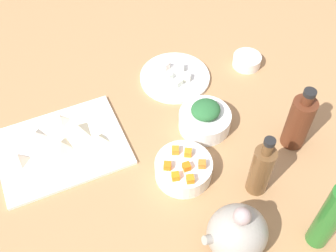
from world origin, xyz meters
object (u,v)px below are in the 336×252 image
object	(u,v)px
bowl_small_side	(247,61)
bottle_1	(261,169)
teapot	(237,233)
cutting_board	(62,148)
bottle_2	(299,122)
bowl_carrots	(183,169)
bottle_0	(330,217)
plate_tofu	(175,77)
bowl_greens	(204,119)

from	to	relation	value
bowl_small_side	bottle_1	bearing A→B (deg)	65.60
bowl_small_side	teapot	world-z (taller)	teapot
cutting_board	bottle_2	xyz separation A→B (cm)	(-58.75, 19.69, 7.89)
bowl_carrots	bottle_2	bearing A→B (deg)	178.74
teapot	bottle_0	world-z (taller)	bottle_0
bowl_carrots	bottle_0	distance (cm)	35.79
teapot	bowl_small_side	bearing A→B (deg)	-120.16
plate_tofu	bowl_greens	bearing A→B (deg)	92.12
bowl_small_side	bowl_greens	bearing A→B (deg)	38.18
cutting_board	plate_tofu	xyz separation A→B (cm)	(-37.89, -13.95, 0.10)
plate_tofu	bottle_0	size ratio (longest dim) A/B	0.85
plate_tofu	bowl_small_side	size ratio (longest dim) A/B	2.44
cutting_board	bottle_2	bearing A→B (deg)	161.47
cutting_board	bottle_2	distance (cm)	62.46
plate_tofu	bottle_1	world-z (taller)	bottle_1
plate_tofu	bottle_1	xyz separation A→B (cm)	(-4.94, 42.82, 7.48)
cutting_board	plate_tofu	distance (cm)	40.38
bottle_1	bottle_2	bearing A→B (deg)	-150.03
bowl_carrots	teapot	size ratio (longest dim) A/B	0.89
bowl_greens	bottle_1	world-z (taller)	bottle_1
bowl_small_side	bottle_2	bearing A→B (deg)	85.50
bowl_small_side	teapot	bearing A→B (deg)	59.84
plate_tofu	bowl_small_side	distance (cm)	23.47
bowl_carrots	bowl_small_side	size ratio (longest dim) A/B	1.66
bottle_1	bottle_2	distance (cm)	18.37
bottle_1	bottle_0	bearing A→B (deg)	110.96
plate_tofu	bowl_small_side	world-z (taller)	bowl_small_side
bottle_0	plate_tofu	bearing A→B (deg)	-79.15
bowl_carrots	teapot	bearing A→B (deg)	99.42
bottle_1	bottle_2	world-z (taller)	bottle_2
teapot	bowl_greens	bearing A→B (deg)	-102.69
teapot	bottle_0	bearing A→B (deg)	163.96
teapot	bottle_1	world-z (taller)	bottle_1
bowl_small_side	bottle_2	distance (cm)	32.13
bowl_greens	bottle_2	size ratio (longest dim) A/B	0.72
plate_tofu	bottle_2	bearing A→B (deg)	121.80
bottle_0	bottle_1	bearing A→B (deg)	-69.04
bowl_greens	bowl_small_side	xyz separation A→B (cm)	(-22.58, -17.76, -0.85)
bowl_small_side	bottle_1	size ratio (longest dim) A/B	0.45
bottle_0	bottle_2	distance (cm)	27.95
plate_tofu	bowl_small_side	xyz separation A→B (cm)	(-23.33, 2.30, 1.18)
teapot	bottle_1	size ratio (longest dim) A/B	0.83
bowl_small_side	bottle_1	world-z (taller)	bottle_1
cutting_board	bowl_greens	size ratio (longest dim) A/B	2.34
bowl_greens	bottle_2	bearing A→B (deg)	145.97
bottle_0	bottle_1	xyz separation A→B (cm)	(6.52, -17.02, -2.88)
plate_tofu	bowl_carrots	distance (cm)	34.67
plate_tofu	bowl_greens	size ratio (longest dim) A/B	1.50
bowl_small_side	cutting_board	bearing A→B (deg)	10.77
plate_tofu	bottle_0	xyz separation A→B (cm)	(-11.46, 59.84, 10.36)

